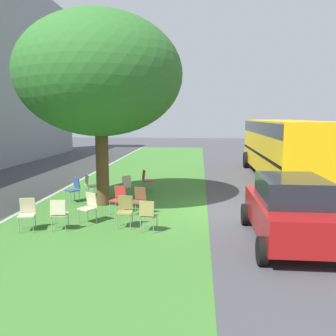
% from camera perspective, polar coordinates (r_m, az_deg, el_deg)
% --- Properties ---
extents(ground, '(80.00, 80.00, 0.00)m').
position_cam_1_polar(ground, '(11.71, 7.35, -6.99)').
color(ground, '#424247').
extents(grass_verge, '(48.00, 6.00, 0.01)m').
position_cam_1_polar(grass_verge, '(12.01, -8.20, -6.61)').
color(grass_verge, '#3D752D').
rests_on(grass_verge, ground).
extents(street_tree, '(5.53, 5.53, 6.49)m').
position_cam_1_polar(street_tree, '(12.44, -10.89, 14.43)').
color(street_tree, brown).
rests_on(street_tree, ground).
extents(chair_0, '(0.57, 0.57, 0.88)m').
position_cam_1_polar(chair_0, '(13.80, -12.48, -2.58)').
color(chair_0, beige).
rests_on(chair_0, ground).
extents(chair_1, '(0.44, 0.44, 0.88)m').
position_cam_1_polar(chair_1, '(10.00, -6.92, -6.57)').
color(chair_1, olive).
rests_on(chair_1, ground).
extents(chair_2, '(0.54, 0.54, 0.88)m').
position_cam_1_polar(chair_2, '(11.15, -4.74, -4.99)').
color(chair_2, brown).
rests_on(chair_2, ground).
extents(chair_3, '(0.57, 0.57, 0.88)m').
position_cam_1_polar(chair_3, '(10.58, -12.58, -5.88)').
color(chair_3, beige).
rests_on(chair_3, ground).
extents(chair_4, '(0.48, 0.48, 0.88)m').
position_cam_1_polar(chair_4, '(9.51, -3.25, -7.30)').
color(chair_4, olive).
rests_on(chair_4, ground).
extents(chair_5, '(0.59, 0.59, 0.88)m').
position_cam_1_polar(chair_5, '(13.25, -14.88, -3.11)').
color(chair_5, '#335184').
rests_on(chair_5, ground).
extents(chair_6, '(0.52, 0.51, 0.88)m').
position_cam_1_polar(chair_6, '(10.38, -21.71, -6.55)').
color(chair_6, beige).
rests_on(chair_6, ground).
extents(chair_7, '(0.47, 0.47, 0.88)m').
position_cam_1_polar(chair_7, '(10.05, -17.12, -6.81)').
color(chair_7, beige).
rests_on(chair_7, ground).
extents(chair_8, '(0.53, 0.52, 0.88)m').
position_cam_1_polar(chair_8, '(11.39, -7.93, -4.74)').
color(chair_8, '#B7332D').
rests_on(chair_8, ground).
extents(chair_9, '(0.58, 0.58, 0.88)m').
position_cam_1_polar(chair_9, '(13.44, -6.94, -2.73)').
color(chair_9, '#ADA393').
rests_on(chair_9, ground).
extents(chair_10, '(0.53, 0.54, 0.88)m').
position_cam_1_polar(chair_10, '(14.72, -3.52, -1.72)').
color(chair_10, '#B7332D').
rests_on(chair_10, ground).
extents(parked_car, '(3.70, 1.92, 1.65)m').
position_cam_1_polar(parked_car, '(9.12, 18.96, -6.36)').
color(parked_car, maroon).
rests_on(parked_car, ground).
extents(school_bus, '(10.40, 2.80, 2.88)m').
position_cam_1_polar(school_bus, '(18.11, 18.12, 3.72)').
color(school_bus, yellow).
rests_on(school_bus, ground).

